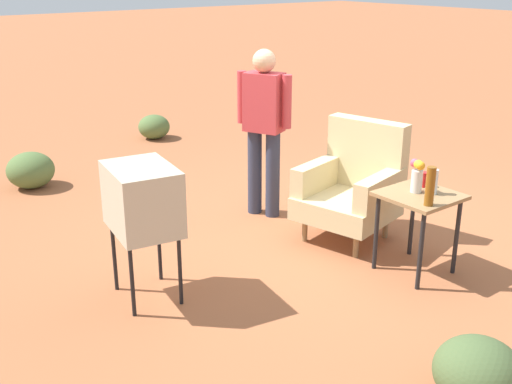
{
  "coord_description": "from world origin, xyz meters",
  "views": [
    {
      "loc": [
        3.92,
        -3.85,
        2.36
      ],
      "look_at": [
        0.18,
        -0.97,
        0.65
      ],
      "focal_mm": 43.9,
      "sensor_mm": 36.0,
      "label": 1
    }
  ],
  "objects": [
    {
      "name": "shrub_lone",
      "position": [
        -3.97,
        0.35,
        0.17
      ],
      "size": [
        0.45,
        0.45,
        0.35
      ],
      "primitive_type": "ellipsoid",
      "color": "#516B38",
      "rests_on": "ground"
    },
    {
      "name": "flower_vase",
      "position": [
        1.0,
        -0.01,
        0.82
      ],
      "size": [
        0.14,
        0.1,
        0.27
      ],
      "color": "silver",
      "rests_on": "side_table"
    },
    {
      "name": "armchair",
      "position": [
        0.23,
        0.09,
        0.5
      ],
      "size": [
        0.92,
        0.94,
        1.06
      ],
      "color": "#937047",
      "rests_on": "ground"
    },
    {
      "name": "bottle_tall_amber",
      "position": [
        1.24,
        -0.16,
        0.82
      ],
      "size": [
        0.07,
        0.07,
        0.3
      ],
      "primitive_type": "cylinder",
      "color": "brown",
      "rests_on": "side_table"
    },
    {
      "name": "tv_on_stand",
      "position": [
        0.1,
        -1.94,
        0.78
      ],
      "size": [
        0.66,
        0.53,
        1.03
      ],
      "color": "black",
      "rests_on": "ground"
    },
    {
      "name": "soda_can_red",
      "position": [
        0.95,
        0.15,
        0.73
      ],
      "size": [
        0.07,
        0.07,
        0.12
      ],
      "primitive_type": "cylinder",
      "color": "red",
      "rests_on": "side_table"
    },
    {
      "name": "shrub_far",
      "position": [
        -2.92,
        -1.79,
        0.2
      ],
      "size": [
        0.53,
        0.53,
        0.41
      ],
      "primitive_type": "ellipsoid",
      "color": "#516B38",
      "rests_on": "ground"
    },
    {
      "name": "shrub_near",
      "position": [
        2.33,
        -1.04,
        0.2
      ],
      "size": [
        0.51,
        0.51,
        0.39
      ],
      "primitive_type": "ellipsoid",
      "color": "#475B33",
      "rests_on": "ground"
    },
    {
      "name": "person_standing",
      "position": [
        -0.69,
        -0.21,
        0.94
      ],
      "size": [
        0.53,
        0.35,
        1.64
      ],
      "color": "#2D3347",
      "rests_on": "ground"
    },
    {
      "name": "bottle_short_clear",
      "position": [
        1.1,
        0.07,
        0.77
      ],
      "size": [
        0.06,
        0.06,
        0.2
      ],
      "primitive_type": "cylinder",
      "color": "silver",
      "rests_on": "side_table"
    },
    {
      "name": "ground_plane",
      "position": [
        0.0,
        0.0,
        0.0
      ],
      "size": [
        60.0,
        60.0,
        0.0
      ],
      "primitive_type": "plane",
      "color": "#A05B38"
    },
    {
      "name": "side_table",
      "position": [
        1.04,
        -0.01,
        0.57
      ],
      "size": [
        0.56,
        0.56,
        0.67
      ],
      "color": "black",
      "rests_on": "ground"
    }
  ]
}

